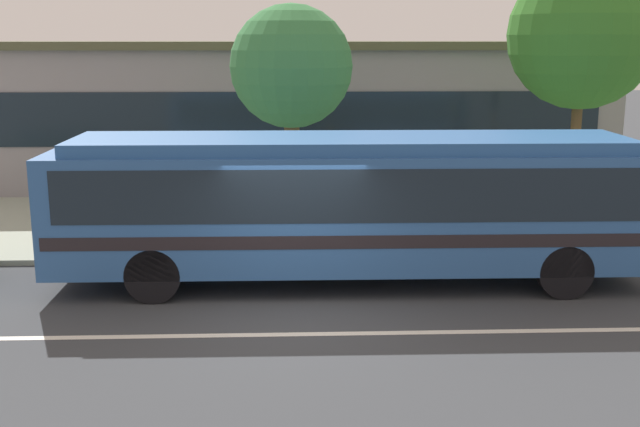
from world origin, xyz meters
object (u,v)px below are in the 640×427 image
at_px(transit_bus, 351,199).
at_px(street_tree_near_stop, 291,68).
at_px(pedestrian_waiting_near_sign, 356,202).
at_px(street_tree_mid_block, 582,36).
at_px(bus_stop_sign, 572,178).

xyz_separation_m(transit_bus, street_tree_near_stop, (-1.11, 4.44, 2.30)).
distance_m(pedestrian_waiting_near_sign, street_tree_mid_block, 6.87).
distance_m(street_tree_near_stop, street_tree_mid_block, 6.98).
height_order(bus_stop_sign, street_tree_near_stop, street_tree_near_stop).
height_order(pedestrian_waiting_near_sign, street_tree_near_stop, street_tree_near_stop).
xyz_separation_m(transit_bus, street_tree_mid_block, (5.82, 4.25, 3.06)).
relative_size(street_tree_near_stop, street_tree_mid_block, 0.84).
bearing_deg(street_tree_near_stop, bus_stop_sign, -24.20).
distance_m(pedestrian_waiting_near_sign, bus_stop_sign, 4.67).
height_order(pedestrian_waiting_near_sign, bus_stop_sign, bus_stop_sign).
bearing_deg(street_tree_near_stop, pedestrian_waiting_near_sign, -56.59).
bearing_deg(transit_bus, street_tree_near_stop, 104.09).
bearing_deg(street_tree_near_stop, street_tree_mid_block, -1.56).
relative_size(transit_bus, pedestrian_waiting_near_sign, 6.66).
bearing_deg(transit_bus, street_tree_mid_block, 36.10).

